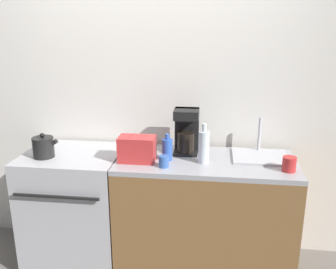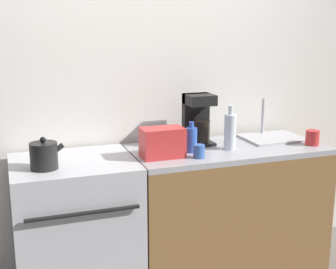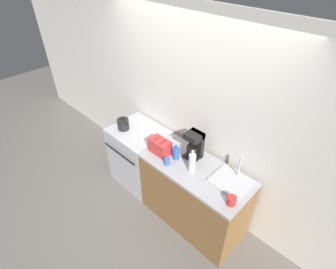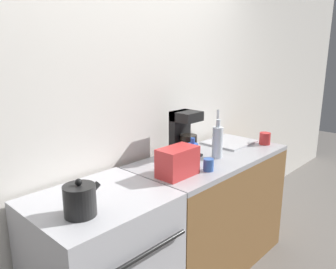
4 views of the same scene
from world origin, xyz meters
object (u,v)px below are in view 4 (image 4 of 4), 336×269
Objects in this scene: cup_blue at (208,165)px; kettle at (80,200)px; bottle_clear at (217,142)px; toaster at (178,162)px; stove at (102,269)px; coffee_maker at (184,134)px; bottle_blue at (192,154)px; cup_red at (265,138)px.

kettle is at bearing 174.66° from cup_blue.
bottle_clear is at bearing 23.81° from cup_blue.
stove is at bearing 169.62° from toaster.
coffee_maker reaches higher than bottle_blue.
toaster reaches higher than stove.
kettle is 0.68× the size of bottle_clear.
cup_blue is at bearing -23.39° from toaster.
stove is at bearing 176.48° from bottle_blue.
kettle is (-0.17, -0.10, 0.53)m from stove.
bottle_blue is at bearing 13.74° from toaster.
coffee_maker is 0.24m from bottle_blue.
toaster is 0.42m from coffee_maker.
cup_blue is at bearing -177.79° from cup_red.
bottle_blue is (0.93, 0.06, 0.01)m from kettle.
bottle_blue is at bearing -3.52° from stove.
kettle reaches higher than cup_blue.
toaster is 0.22m from bottle_blue.
stove is 9.08× the size of cup_red.
kettle is 0.99× the size of bottle_blue.
bottle_clear is at bearing -3.87° from stove.
cup_red is (1.79, -0.05, -0.03)m from kettle.
cup_blue is (-0.27, -0.12, -0.08)m from bottle_clear.
bottle_blue is (-0.13, -0.18, -0.09)m from coffee_maker.
coffee_maker is (0.34, 0.24, 0.08)m from toaster.
bottle_clear is (0.14, -0.21, -0.05)m from coffee_maker.
cup_blue is (0.21, -0.09, -0.05)m from toaster.
coffee_maker is at bearing 68.09° from cup_blue.
toaster is at bearing -10.38° from stove.
bottle_blue is (-0.27, 0.02, -0.04)m from bottle_clear.
bottle_blue is 0.86m from cup_red.
cup_red is (1.62, -0.16, 0.51)m from stove.
bottle_blue is at bearing 172.66° from cup_red.
stove is 4.65× the size of bottle_blue.
cup_blue is (0.75, -0.19, 0.50)m from stove.
kettle reaches higher than cup_red.
bottle_clear is at bearing 3.55° from toaster.
bottle_clear is 1.47× the size of bottle_blue.
bottle_blue reaches higher than cup_red.
bottle_blue is (0.22, 0.05, -0.01)m from toaster.
coffee_maker is 4.19× the size of cup_blue.
bottle_clear is (1.20, 0.03, 0.04)m from kettle.
bottle_blue reaches higher than toaster.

